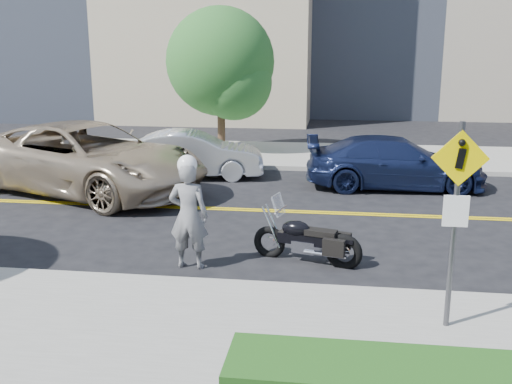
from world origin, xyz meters
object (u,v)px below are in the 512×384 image
Objects in this scene: pedestrian_sign at (456,207)px; suv at (87,158)px; parked_car_silver at (192,155)px; motorcyclist at (189,212)px; motorcycle at (307,230)px; parked_car_blue at (395,163)px.

suv is (-8.67, 7.54, -0.96)m from pedestrian_sign.
parked_car_silver is at bearing -24.24° from suv.
parked_car_silver is (-1.82, 7.70, -0.35)m from motorcyclist.
motorcyclist reaches higher than parked_car_silver.
pedestrian_sign is 1.41× the size of motorcycle.
pedestrian_sign reaches higher than motorcyclist.
motorcyclist reaches higher than suv.
motorcycle is 0.30× the size of suv.
suv reaches higher than parked_car_blue.
pedestrian_sign reaches higher than motorcycle.
pedestrian_sign is at bearing 176.37° from parked_car_blue.
parked_car_blue is (4.43, 7.14, -0.33)m from motorcyclist.
motorcyclist is 7.92m from parked_car_silver.
motorcycle is at bearing -163.48° from motorcyclist.
suv is at bearing 138.98° from pedestrian_sign.
suv is (-6.48, 4.77, 0.35)m from motorcycle.
parked_car_silver is (2.46, 2.33, -0.26)m from suv.
pedestrian_sign is at bearing -156.88° from parked_car_silver.
motorcyclist reaches higher than parked_car_blue.
suv is 1.60× the size of parked_car_silver.
pedestrian_sign is 0.58× the size of parked_car_blue.
pedestrian_sign is 4.97m from motorcyclist.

